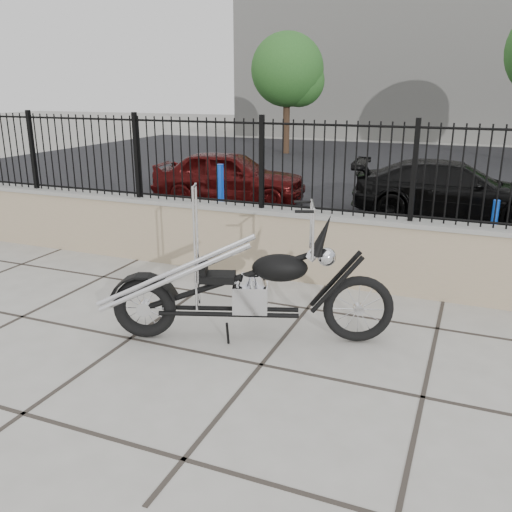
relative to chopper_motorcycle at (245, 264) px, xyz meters
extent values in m
plane|color=#99968E|center=(0.37, -0.46, -0.84)|extent=(90.00, 90.00, 0.00)
plane|color=black|center=(0.37, 12.04, -0.84)|extent=(30.00, 30.00, 0.00)
cube|color=gray|center=(0.37, 2.04, -0.36)|extent=(14.00, 0.36, 0.96)
cube|color=black|center=(0.37, 2.04, 0.72)|extent=(14.00, 0.08, 1.20)
cube|color=beige|center=(0.37, 26.04, 3.16)|extent=(22.00, 6.00, 8.00)
imported|color=#3C0808|center=(-3.19, 6.46, -0.24)|extent=(3.65, 1.84, 1.19)
imported|color=black|center=(1.63, 6.74, -0.26)|extent=(4.08, 1.94, 1.15)
cylinder|color=#0B35A8|center=(-2.51, 4.59, -0.27)|extent=(0.16, 0.16, 1.14)
cylinder|color=#0C35BD|center=(2.41, 4.39, -0.41)|extent=(0.13, 0.13, 0.86)
cylinder|color=#382619|center=(-5.22, 16.17, 0.48)|extent=(0.26, 0.26, 2.64)
sphere|color=#2C5B22|center=(-5.22, 16.17, 2.51)|extent=(2.82, 2.82, 2.82)
camera|label=1|loc=(2.09, -4.79, 1.72)|focal=38.00mm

